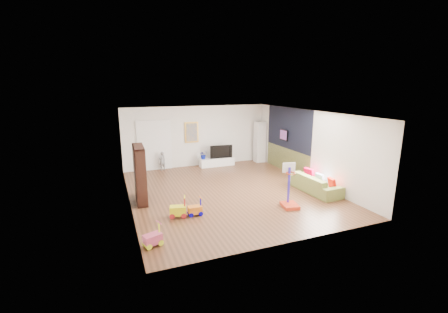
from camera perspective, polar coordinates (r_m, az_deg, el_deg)
name	(u,v)px	position (r m, az deg, el deg)	size (l,w,h in m)	color
floor	(228,191)	(10.43, 0.81, -6.63)	(6.50, 7.50, 0.00)	brown
ceiling	(228,113)	(9.84, 0.86, 8.31)	(6.50, 7.50, 0.00)	white
wall_back	(197,136)	(13.53, -5.19, 3.86)	(6.50, 0.00, 2.70)	silver
wall_front	(292,188)	(6.85, 12.81, -5.79)	(6.50, 0.00, 2.70)	silver
wall_left	(127,162)	(9.35, -17.95, -1.00)	(0.00, 7.50, 2.70)	silver
wall_right	(309,146)	(11.65, 15.81, 1.87)	(0.00, 7.50, 2.70)	white
navy_accent	(288,128)	(12.68, 12.10, 5.27)	(0.01, 3.20, 1.70)	black
olive_wainscot	(286,160)	(12.93, 11.82, -0.66)	(0.01, 3.20, 1.00)	brown
doorway	(155,146)	(13.15, -13.08, 1.96)	(1.45, 0.06, 2.10)	white
painting_back	(192,132)	(13.40, -6.19, 4.60)	(0.62, 0.06, 0.92)	gold
artwork_right	(284,135)	(12.86, 11.31, 4.06)	(0.04, 0.56, 0.46)	#7F3F8C
media_console	(217,162)	(13.62, -1.35, -1.04)	(1.59, 0.40, 0.37)	white
tall_cabinet	(260,142)	(14.33, 6.82, 2.78)	(0.45, 0.45, 1.93)	silver
bookshelf	(140,174)	(9.66, -15.73, -3.25)	(0.32, 1.21, 1.77)	black
sofa	(315,183)	(10.78, 16.94, -4.92)	(2.00, 0.78, 0.58)	olive
basketball_hoop	(291,186)	(9.12, 12.60, -5.49)	(0.46, 0.56, 1.34)	red
ride_on_yellow	(178,207)	(8.47, -8.78, -9.49)	(0.44, 0.28, 0.59)	yellow
ride_on_orange	(195,207)	(8.53, -5.56, -9.50)	(0.39, 0.24, 0.51)	orange
ride_on_pink	(152,235)	(7.17, -13.48, -14.35)	(0.40, 0.25, 0.54)	#CC4A71
child	(162,161)	(13.13, -11.70, -0.84)	(0.30, 0.20, 0.82)	gray
tv	(221,151)	(13.58, -0.65, 1.01)	(1.03, 0.14, 0.59)	black
vase_plant	(203,155)	(13.36, -3.94, 0.35)	(0.36, 0.31, 0.40)	#08148D
pillow_left	(332,183)	(10.41, 19.86, -4.81)	(0.09, 0.35, 0.35)	red
pillow_center	(320,178)	(10.81, 17.82, -4.00)	(0.09, 0.34, 0.34)	white
pillow_right	(309,173)	(11.30, 15.91, -3.13)	(0.10, 0.40, 0.40)	#AF002C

